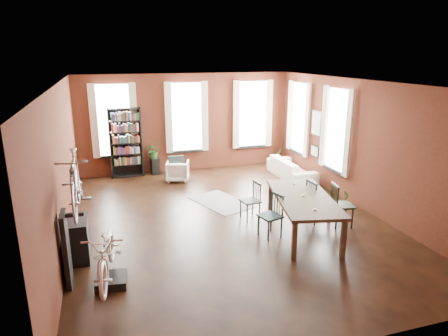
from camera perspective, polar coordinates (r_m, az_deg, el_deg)
name	(u,v)px	position (r m, az deg, el deg)	size (l,w,h in m)	color
room	(230,126)	(9.57, 0.83, 6.01)	(9.00, 9.04, 3.22)	black
dining_table	(302,215)	(8.90, 11.14, -6.58)	(1.14, 2.50, 0.85)	#493B2C
dining_chair_a	(270,216)	(8.62, 6.61, -6.81)	(0.43, 0.43, 0.94)	#1A3A3A
dining_chair_b	(250,201)	(9.51, 3.76, -4.69)	(0.41, 0.41, 0.89)	black
dining_chair_c	(342,205)	(9.47, 16.51, -5.10)	(0.46, 0.46, 0.99)	black
dining_chair_d	(318,201)	(9.56, 13.24, -4.61)	(0.46, 0.46, 1.00)	#193637
bookshelf	(126,143)	(12.95, -13.85, 3.53)	(1.00, 0.32, 2.20)	black
white_armchair	(178,170)	(12.40, -6.64, -0.28)	(0.67, 0.62, 0.69)	white
cream_sofa	(292,165)	(12.76, 9.64, 0.37)	(2.08, 0.61, 0.81)	beige
striped_rug	(221,202)	(10.63, -0.40, -4.89)	(1.04, 1.67, 0.01)	black
bike_trainer	(111,281)	(7.33, -15.78, -15.22)	(0.51, 0.51, 0.15)	black
bike_wall_rack	(66,249)	(7.31, -21.59, -10.73)	(0.16, 0.60, 1.30)	black
console_table	(78,239)	(8.21, -20.15, -9.48)	(0.40, 0.80, 0.80)	black
plant_stand	(155,166)	(13.22, -9.81, 0.26)	(0.26, 0.26, 0.52)	black
plant_by_sofa	(277,161)	(14.26, 7.63, 1.00)	(0.34, 0.61, 0.27)	#305C25
plant_small	(345,203)	(10.88, 16.93, -4.74)	(0.21, 0.40, 0.14)	#244E1F
bicycle_floor	(105,230)	(6.87, -16.59, -8.42)	(0.62, 0.93, 1.78)	silver
bicycle_hung	(73,163)	(6.78, -20.77, 0.71)	(0.47, 1.00, 1.66)	#A5A8AD
plant_on_stand	(154,152)	(13.10, -10.03, 2.25)	(0.49, 0.54, 0.42)	#225120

